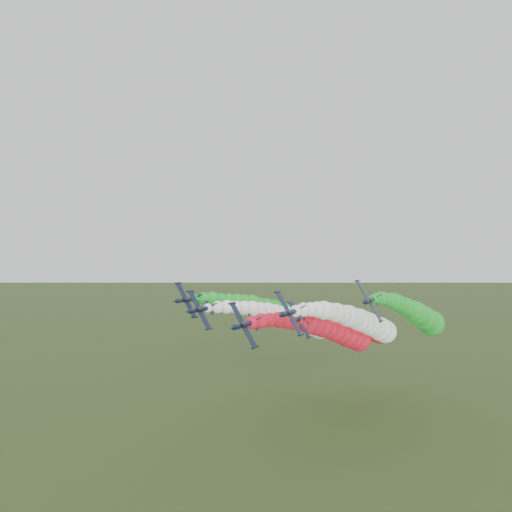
# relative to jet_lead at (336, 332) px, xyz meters

# --- Properties ---
(ground) EXTENTS (3000.00, 3000.00, 0.00)m
(ground) POSITION_rel_jet_lead_xyz_m (-1.93, -38.04, -26.17)
(ground) COLOR #405123
(ground) RESTS_ON ground
(jet_lead) EXTENTS (11.92, 76.74, 19.71)m
(jet_lead) POSITION_rel_jet_lead_xyz_m (0.00, 0.00, 0.00)
(jet_lead) COLOR #111B35
(jet_lead) RESTS_ON ground
(jet_inner_left) EXTENTS (11.83, 76.65, 19.62)m
(jet_inner_left) POSITION_rel_jet_lead_xyz_m (-14.60, 9.35, 1.28)
(jet_inner_left) COLOR #111B35
(jet_inner_left) RESTS_ON ground
(jet_inner_right) EXTENTS (11.70, 76.52, 19.49)m
(jet_inner_right) POSITION_rel_jet_lead_xyz_m (6.84, 3.59, 2.31)
(jet_inner_right) COLOR #111B35
(jet_inner_right) RESTS_ON ground
(jet_outer_left) EXTENTS (11.60, 76.41, 19.39)m
(jet_outer_left) POSITION_rel_jet_lead_xyz_m (-22.83, 16.40, 2.64)
(jet_outer_left) COLOR #111B35
(jet_outer_left) RESTS_ON ground
(jet_outer_right) EXTENTS (12.20, 77.02, 19.99)m
(jet_outer_right) POSITION_rel_jet_lead_xyz_m (19.44, 18.08, 3.45)
(jet_outer_right) COLOR #111B35
(jet_outer_right) RESTS_ON ground
(jet_trail) EXTENTS (11.69, 76.51, 19.48)m
(jet_trail) POSITION_rel_jet_lead_xyz_m (2.04, 24.80, -1.63)
(jet_trail) COLOR #111B35
(jet_trail) RESTS_ON ground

